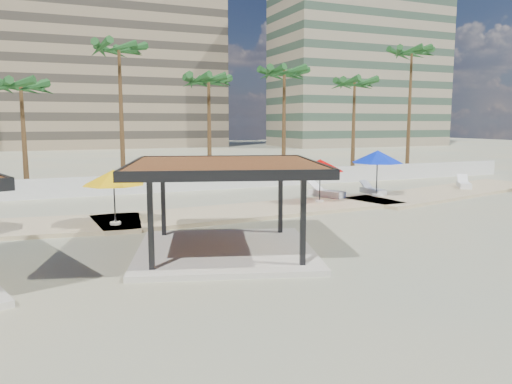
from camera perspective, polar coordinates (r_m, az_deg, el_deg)
ground at (r=18.19m, az=3.35°, el=-6.39°), size 200.00×200.00×0.00m
promenade at (r=25.82m, az=-0.17°, el=-1.93°), size 44.45×7.97×0.24m
boundary_wall at (r=32.98m, az=-9.00°, el=1.09°), size 56.00×0.30×1.20m
building_mid at (r=95.04m, az=-16.07°, el=13.61°), size 38.00×16.00×30.40m
building_east at (r=99.84m, az=11.76°, el=15.19°), size 32.00×15.00×36.40m
pavilion_central at (r=17.10m, az=-3.58°, el=-0.81°), size 7.85×7.85×3.19m
umbrella_b at (r=21.87m, az=-15.97°, el=1.61°), size 3.09×3.09×2.35m
umbrella_c at (r=27.21m, az=7.35°, el=3.04°), size 2.79×2.79×2.34m
umbrella_d at (r=30.09m, az=13.72°, el=3.93°), size 3.33×3.33×2.70m
lounger_b at (r=31.29m, az=13.17°, el=0.16°), size 0.71×1.98×0.74m
lounger_c at (r=29.50m, az=8.02°, el=-0.12°), size 1.63×2.38×0.87m
lounger_d at (r=36.08m, az=22.66°, el=0.80°), size 1.83×2.11×0.81m
palm_c at (r=33.97m, az=-25.29°, el=10.50°), size 3.00×3.00×7.50m
palm_d at (r=35.30m, az=-15.38°, el=14.90°), size 3.00×3.00×10.14m
palm_e at (r=35.96m, az=-5.43°, el=12.12°), size 3.00×3.00×8.22m
palm_f at (r=38.43m, az=3.25°, el=12.97°), size 3.00×3.00×8.99m
palm_g at (r=41.03m, az=11.21°, el=11.72°), size 3.00×3.00×8.39m
palm_h at (r=45.34m, az=17.36°, el=14.45°), size 3.00×3.00×11.17m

